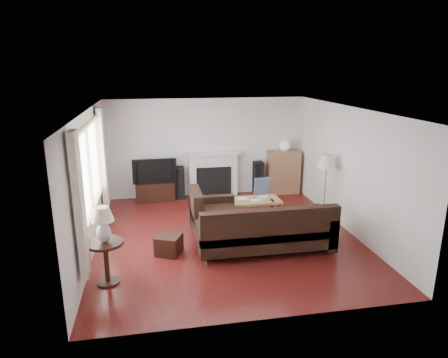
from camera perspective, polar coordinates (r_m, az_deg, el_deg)
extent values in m
cube|color=#571613|center=(8.01, 0.39, -8.17)|extent=(5.10, 5.60, 0.04)
cube|color=white|center=(7.36, 0.43, 9.91)|extent=(5.10, 5.60, 0.04)
cube|color=white|center=(10.23, -2.48, 4.50)|extent=(5.00, 0.04, 2.50)
cube|color=white|center=(5.06, 6.28, -7.66)|extent=(5.00, 0.04, 2.50)
cube|color=white|center=(7.55, -18.58, -0.45)|extent=(0.04, 5.50, 2.50)
cube|color=white|center=(8.41, 17.40, 1.27)|extent=(0.04, 5.50, 2.50)
cube|color=olive|center=(7.28, -18.60, 1.40)|extent=(0.12, 2.74, 1.54)
cube|color=beige|center=(5.87, -19.94, -3.64)|extent=(0.10, 0.35, 2.10)
cube|color=beige|center=(8.77, -16.89, 2.91)|extent=(0.10, 0.35, 2.10)
cube|color=white|center=(10.30, -1.52, 0.73)|extent=(1.40, 0.26, 1.15)
cube|color=black|center=(10.15, -9.75, -1.71)|extent=(0.96, 0.43, 0.48)
imported|color=black|center=(10.00, -9.90, 1.28)|extent=(1.07, 0.14, 0.61)
cube|color=black|center=(10.17, -6.38, -0.53)|extent=(0.24, 0.29, 0.82)
cube|color=black|center=(10.49, 4.90, 0.15)|extent=(0.25, 0.29, 0.87)
cube|color=#976A46|center=(10.63, 8.47, 0.99)|extent=(0.83, 0.39, 1.14)
sphere|color=white|center=(10.47, 8.63, 4.73)|extent=(0.28, 0.28, 0.28)
cube|color=black|center=(7.33, 5.82, -6.97)|extent=(2.67, 1.95, 0.86)
cube|color=#A0814C|center=(8.87, 4.33, -4.25)|extent=(1.14, 0.63, 0.44)
cube|color=black|center=(7.32, -7.89, -9.26)|extent=(0.55, 0.55, 0.35)
cube|color=#B1833D|center=(8.79, 14.24, -1.34)|extent=(0.44, 0.44, 1.48)
cube|color=black|center=(6.52, -16.43, -11.39)|extent=(0.56, 0.56, 0.70)
cube|color=silver|center=(6.26, -16.87, -6.29)|extent=(0.34, 0.34, 0.55)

